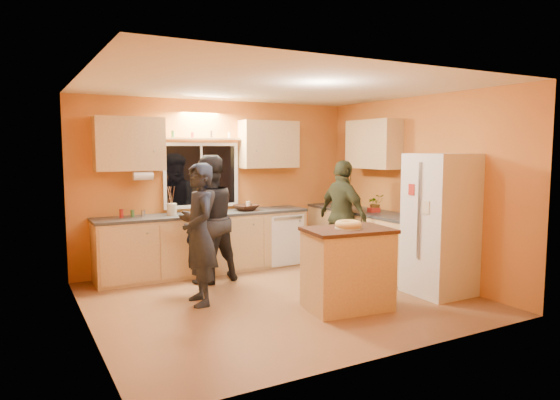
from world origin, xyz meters
TOP-DOWN VIEW (x-y plane):
  - ground at (0.00, 0.00)m, footprint 4.50×4.50m
  - room_shell at (0.12, 0.41)m, footprint 4.54×4.04m
  - back_counter at (0.01, 1.70)m, footprint 4.23×0.62m
  - right_counter at (1.95, 0.50)m, footprint 0.62×1.84m
  - refrigerator at (1.89, -0.80)m, footprint 0.72×0.70m
  - island at (0.50, -0.72)m, footprint 1.05×0.78m
  - bundt_pastry at (0.50, -0.72)m, footprint 0.31×0.31m
  - person_left at (-0.95, 0.27)m, footprint 0.44×0.64m
  - person_center at (-0.51, 1.15)m, footprint 0.98×0.83m
  - person_right at (1.50, 0.77)m, footprint 0.49×1.02m
  - mixing_bowl at (0.32, 1.68)m, footprint 0.43×0.43m
  - utensil_crock at (-0.86, 1.68)m, footprint 0.14×0.14m
  - potted_plant at (1.97, 0.57)m, footprint 0.30×0.28m
  - red_box at (1.93, 0.56)m, footprint 0.17×0.13m

SIDE VIEW (x-z plane):
  - ground at x=0.00m, z-range 0.00..0.00m
  - back_counter at x=0.01m, z-range 0.00..0.90m
  - right_counter at x=1.95m, z-range 0.00..0.90m
  - island at x=0.50m, z-range 0.01..0.95m
  - person_right at x=1.50m, z-range 0.00..1.69m
  - person_left at x=-0.95m, z-range 0.00..1.69m
  - person_center at x=-0.51m, z-range 0.00..1.77m
  - refrigerator at x=1.89m, z-range 0.00..1.80m
  - red_box at x=1.93m, z-range 0.90..0.97m
  - mixing_bowl at x=0.32m, z-range 0.90..0.99m
  - utensil_crock at x=-0.86m, z-range 0.90..1.07m
  - bundt_pastry at x=0.50m, z-range 0.95..1.04m
  - potted_plant at x=1.97m, z-range 0.90..1.17m
  - room_shell at x=0.12m, z-range 0.31..2.92m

